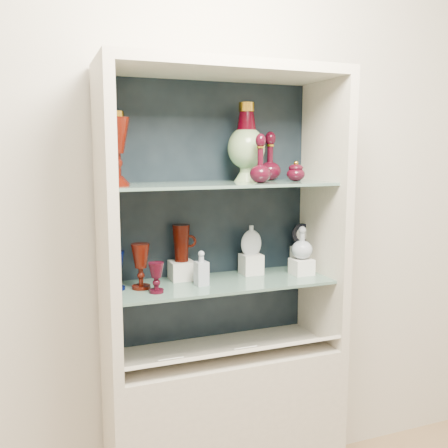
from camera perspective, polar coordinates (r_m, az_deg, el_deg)
name	(u,v)px	position (r m, az deg, el deg)	size (l,w,h in m)	color
wall_back	(207,196)	(2.26, -1.98, 3.26)	(3.50, 0.02, 2.80)	silver
cabinet_base	(224,431)	(2.39, 0.00, -22.56)	(1.00, 0.40, 0.75)	beige
cabinet_back_panel	(209,213)	(2.24, -1.73, 1.29)	(0.98, 0.02, 1.15)	black
cabinet_side_left	(106,224)	(1.95, -13.30, 0.00)	(0.04, 0.40, 1.15)	beige
cabinet_side_right	(324,213)	(2.28, 11.35, 1.24)	(0.04, 0.40, 1.15)	beige
cabinet_top_cap	(224,70)	(2.07, 0.00, 17.21)	(1.00, 0.40, 0.04)	beige
shelf_lower	(222,283)	(2.14, -0.19, -6.73)	(0.92, 0.34, 0.01)	slate
shelf_upper	(222,184)	(2.07, -0.20, 4.57)	(0.92, 0.34, 0.01)	slate
label_ledge	(234,353)	(2.11, 1.10, -14.52)	(0.92, 0.18, 0.01)	beige
label_card_0	(169,359)	(2.03, -6.28, -15.11)	(0.10, 0.07, 0.00)	white
label_card_1	(243,348)	(2.12, 2.19, -13.99)	(0.10, 0.07, 0.00)	white
pedestal_lamp_left	(116,149)	(1.91, -12.27, 8.37)	(0.11, 0.11, 0.27)	#410F07
pedestal_lamp_right	(117,149)	(2.02, -12.17, 8.38)	(0.11, 0.11, 0.28)	#410F07
enamel_urn	(246,142)	(2.17, 2.57, 9.31)	(0.16, 0.16, 0.33)	#0E4C2A
ruby_decanter_a	(260,155)	(2.06, 4.18, 7.82)	(0.09, 0.09, 0.22)	#420818
ruby_decanter_b	(270,155)	(2.26, 5.30, 7.90)	(0.10, 0.10, 0.23)	#420818
lidded_bowl	(296,171)	(2.20, 8.21, 6.03)	(0.08, 0.08, 0.09)	#420818
cobalt_goblet	(116,270)	(2.04, -12.19, -5.21)	(0.07, 0.07, 0.16)	#060D3E
ruby_goblet_tall	(141,266)	(2.03, -9.50, -4.79)	(0.08, 0.08, 0.18)	#410F07
ruby_goblet_small	(156,278)	(1.97, -7.74, -6.10)	(0.06, 0.06, 0.12)	#420818
riser_ruby_pitcher	(182,270)	(2.17, -4.87, -5.29)	(0.10, 0.10, 0.08)	silver
ruby_pitcher	(181,243)	(2.15, -4.91, -2.19)	(0.12, 0.08, 0.16)	#410F07
clear_square_bottle	(201,268)	(2.07, -2.60, -5.04)	(0.05, 0.05, 0.14)	#9AA4B5
riser_flat_flask	(251,264)	(2.26, 3.11, -4.59)	(0.09, 0.09, 0.09)	silver
flat_flask	(251,239)	(2.24, 3.13, -1.77)	(0.10, 0.04, 0.14)	#A6B1B8
riser_clear_round_decanter	(302,267)	(2.28, 8.86, -4.83)	(0.09, 0.09, 0.07)	silver
clear_round_decanter	(302,244)	(2.26, 8.92, -2.22)	(0.09, 0.09, 0.14)	#9AA4B5
riser_cameo_medallion	(301,257)	(2.40, 8.81, -3.78)	(0.08, 0.08, 0.10)	silver
cameo_medallion	(302,235)	(2.38, 8.86, -1.24)	(0.10, 0.04, 0.12)	black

